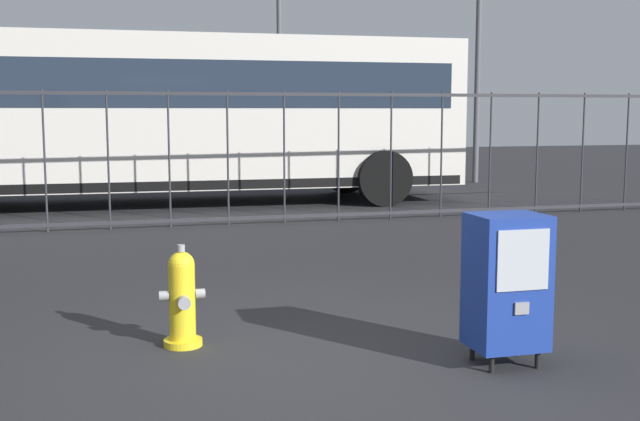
{
  "coord_description": "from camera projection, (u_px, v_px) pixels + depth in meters",
  "views": [
    {
      "loc": [
        -1.4,
        -4.94,
        1.69
      ],
      "look_at": [
        0.3,
        1.2,
        0.9
      ],
      "focal_mm": 44.7,
      "sensor_mm": 36.0,
      "label": 1
    }
  ],
  "objects": [
    {
      "name": "street_light_near_right",
      "position": [
        479.0,
        12.0,
        18.62
      ],
      "size": [
        0.32,
        0.32,
        6.91
      ],
      "color": "#4C4F54",
      "rests_on": "ground_plane"
    },
    {
      "name": "bus_near",
      "position": [
        170.0,
        111.0,
        14.41
      ],
      "size": [
        10.54,
        2.93,
        3.0
      ],
      "rotation": [
        0.0,
        0.0,
        -0.02
      ],
      "color": "beige",
      "rests_on": "ground_plane"
    },
    {
      "name": "fire_hydrant",
      "position": [
        182.0,
        299.0,
        5.74
      ],
      "size": [
        0.33,
        0.32,
        0.75
      ],
      "color": "yellow",
      "rests_on": "ground_plane"
    },
    {
      "name": "fence_barrier",
      "position": [
        199.0,
        158.0,
        11.66
      ],
      "size": [
        18.03,
        0.04,
        2.0
      ],
      "color": "#2D2D33",
      "rests_on": "ground_plane"
    },
    {
      "name": "ground_plane",
      "position": [
        325.0,
        367.0,
        5.3
      ],
      "size": [
        60.0,
        60.0,
        0.0
      ],
      "primitive_type": "plane",
      "color": "#262628"
    },
    {
      "name": "newspaper_box_primary",
      "position": [
        507.0,
        281.0,
        5.3
      ],
      "size": [
        0.48,
        0.42,
        1.02
      ],
      "color": "black",
      "rests_on": "ground_plane"
    }
  ]
}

